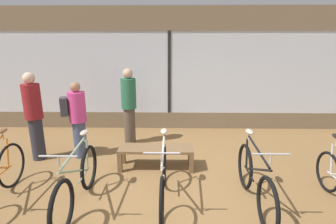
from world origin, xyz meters
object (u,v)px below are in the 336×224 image
(bicycle_right, at_px, (255,181))
(customer_by_window, at_px, (77,118))
(bicycle_left, at_px, (77,182))
(display_bench, at_px, (156,151))
(customer_near_rack, at_px, (129,105))
(customer_mid_floor, at_px, (34,115))
(bicycle_center, at_px, (163,178))

(bicycle_right, relative_size, customer_by_window, 1.14)
(customer_by_window, bearing_deg, bicycle_left, -71.40)
(display_bench, bearing_deg, customer_near_rack, 119.30)
(customer_near_rack, relative_size, customer_mid_floor, 0.99)
(display_bench, bearing_deg, customer_mid_floor, 171.76)
(display_bench, relative_size, customer_near_rack, 0.79)
(bicycle_right, bearing_deg, bicycle_center, 177.67)
(display_bench, distance_m, customer_near_rack, 1.53)
(display_bench, relative_size, customer_mid_floor, 0.79)
(bicycle_right, xyz_separation_m, customer_near_rack, (-2.20, 2.38, 0.53))
(customer_by_window, distance_m, customer_mid_floor, 0.82)
(bicycle_left, bearing_deg, display_bench, 49.44)
(customer_by_window, bearing_deg, customer_near_rack, 39.04)
(customer_by_window, bearing_deg, bicycle_right, -27.35)
(bicycle_left, relative_size, bicycle_center, 1.03)
(bicycle_center, distance_m, customer_mid_floor, 3.03)
(bicycle_center, xyz_separation_m, customer_near_rack, (-0.87, 2.33, 0.54))
(display_bench, bearing_deg, bicycle_center, -80.88)
(customer_near_rack, bearing_deg, bicycle_left, -98.42)
(customer_mid_floor, bearing_deg, customer_near_rack, 26.75)
(bicycle_left, relative_size, customer_mid_floor, 1.01)
(customer_near_rack, height_order, customer_mid_floor, customer_mid_floor)
(customer_near_rack, relative_size, customer_by_window, 1.12)
(display_bench, xyz_separation_m, customer_near_rack, (-0.69, 1.23, 0.59))
(customer_near_rack, bearing_deg, customer_mid_floor, -153.25)
(bicycle_left, xyz_separation_m, customer_by_window, (-0.57, 1.70, 0.45))
(bicycle_right, height_order, customer_by_window, customer_by_window)
(bicycle_center, distance_m, customer_by_window, 2.43)
(bicycle_left, distance_m, customer_mid_floor, 2.17)
(display_bench, distance_m, customer_by_window, 1.77)
(display_bench, xyz_separation_m, customer_by_window, (-1.63, 0.47, 0.50))
(customer_near_rack, bearing_deg, customer_by_window, -140.96)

